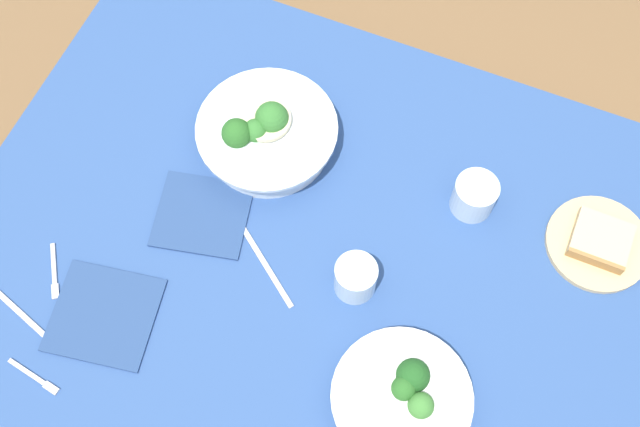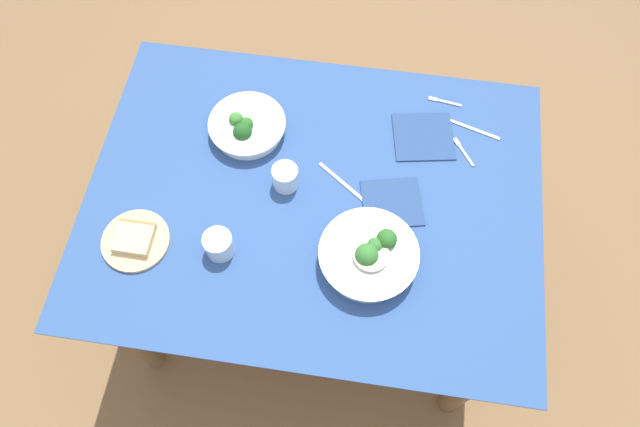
{
  "view_description": "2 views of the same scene",
  "coord_description": "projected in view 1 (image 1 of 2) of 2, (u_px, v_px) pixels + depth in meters",
  "views": [
    {
      "loc": [
        0.21,
        -0.48,
        2.05
      ],
      "look_at": [
        -0.02,
        0.07,
        0.76
      ],
      "focal_mm": 42.86,
      "sensor_mm": 36.0,
      "label": 1
    },
    {
      "loc": [
        -0.14,
        0.79,
        2.25
      ],
      "look_at": [
        -0.03,
        0.06,
        0.76
      ],
      "focal_mm": 32.71,
      "sensor_mm": 36.0,
      "label": 2
    }
  ],
  "objects": [
    {
      "name": "table_knife_right",
      "position": [
        22.0,
        315.0,
        1.37
      ],
      "size": [
        0.2,
        0.07,
        0.0
      ],
      "primitive_type": "cube",
      "rotation": [
        0.0,
        0.0,
        5.99
      ],
      "color": "#B7B7BC",
      "rests_on": "dining_table"
    },
    {
      "name": "ground_plane",
      "position": [
        319.0,
        352.0,
        2.09
      ],
      "size": [
        6.0,
        6.0,
        0.0
      ],
      "primitive_type": "plane",
      "color": "brown"
    },
    {
      "name": "water_glass_center",
      "position": [
        356.0,
        278.0,
        1.36
      ],
      "size": [
        0.08,
        0.08,
        0.08
      ],
      "primitive_type": "cylinder",
      "color": "silver",
      "rests_on": "dining_table"
    },
    {
      "name": "fork_by_near_bowl",
      "position": [
        54.0,
        274.0,
        1.4
      ],
      "size": [
        0.07,
        0.1,
        0.0
      ],
      "rotation": [
        0.0,
        0.0,
        5.3
      ],
      "color": "#B7B7BC",
      "rests_on": "dining_table"
    },
    {
      "name": "broccoli_bowl_near",
      "position": [
        402.0,
        397.0,
        1.28
      ],
      "size": [
        0.24,
        0.24,
        0.08
      ],
      "color": "white",
      "rests_on": "dining_table"
    },
    {
      "name": "water_glass_side",
      "position": [
        474.0,
        196.0,
        1.42
      ],
      "size": [
        0.08,
        0.08,
        0.08
      ],
      "primitive_type": "cylinder",
      "color": "silver",
      "rests_on": "dining_table"
    },
    {
      "name": "broccoli_bowl_far",
      "position": [
        266.0,
        134.0,
        1.48
      ],
      "size": [
        0.27,
        0.27,
        0.11
      ],
      "color": "white",
      "rests_on": "dining_table"
    },
    {
      "name": "dining_table",
      "position": [
        318.0,
        273.0,
        1.52
      ],
      "size": [
        1.34,
        1.02,
        0.73
      ],
      "color": "#2D4C84",
      "rests_on": "ground_plane"
    },
    {
      "name": "napkin_folded_upper",
      "position": [
        104.0,
        315.0,
        1.36
      ],
      "size": [
        0.21,
        0.2,
        0.01
      ],
      "primitive_type": "cube",
      "rotation": [
        0.0,
        0.0,
        0.18
      ],
      "color": "navy",
      "rests_on": "dining_table"
    },
    {
      "name": "napkin_folded_lower",
      "position": [
        202.0,
        215.0,
        1.45
      ],
      "size": [
        0.2,
        0.19,
        0.01
      ],
      "primitive_type": "cube",
      "rotation": [
        0.0,
        0.0,
        0.22
      ],
      "color": "navy",
      "rests_on": "dining_table"
    },
    {
      "name": "fork_by_far_bowl",
      "position": [
        36.0,
        378.0,
        1.32
      ],
      "size": [
        0.11,
        0.03,
        0.0
      ],
      "rotation": [
        0.0,
        0.0,
        6.13
      ],
      "color": "#B7B7BC",
      "rests_on": "dining_table"
    },
    {
      "name": "bread_side_plate",
      "position": [
        599.0,
        243.0,
        1.41
      ],
      "size": [
        0.19,
        0.19,
        0.04
      ],
      "color": "#D6B27A",
      "rests_on": "dining_table"
    },
    {
      "name": "table_knife_left",
      "position": [
        265.0,
        264.0,
        1.41
      ],
      "size": [
        0.16,
        0.12,
        0.0
      ],
      "primitive_type": "cube",
      "rotation": [
        0.0,
        0.0,
        2.51
      ],
      "color": "#B7B7BC",
      "rests_on": "dining_table"
    }
  ]
}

